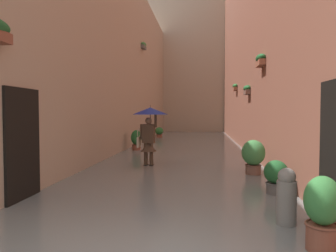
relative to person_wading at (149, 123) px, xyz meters
name	(u,v)px	position (x,y,z in m)	size (l,w,h in m)	color
ground_plane	(186,149)	(-0.87, -5.26, -1.42)	(61.54, 61.54, 0.00)	gray
flood_water	(186,148)	(-0.87, -5.26, -1.38)	(6.08, 30.62, 0.09)	slate
building_facade_left	(264,1)	(-4.41, -5.26, 5.40)	(2.04, 28.62, 13.66)	#935642
building_facade_right	(113,59)	(2.67, -5.26, 2.90)	(2.04, 28.62, 8.65)	tan
building_facade_far	(194,66)	(-0.87, -18.47, 4.47)	(8.88, 1.80, 11.79)	tan
person_wading	(149,123)	(0.00, 0.00, 0.00)	(1.12, 1.12, 1.97)	black
potted_plant_near_right	(136,140)	(1.27, -3.98, -0.90)	(0.49, 0.49, 0.97)	brown
potted_plant_far_left	(253,156)	(-3.00, 1.10, -0.85)	(0.62, 0.62, 1.01)	brown
potted_plant_near_left	(276,177)	(-3.13, 3.14, -1.00)	(0.48, 0.48, 0.77)	#66605B
potted_plant_mid_right	(159,132)	(1.24, -11.13, -0.99)	(0.55, 0.55, 0.77)	brown
potted_plant_mid_left	(323,214)	(-3.06, 5.80, -0.90)	(0.43, 0.43, 0.98)	brown
mooring_bollard	(286,199)	(-2.88, 4.93, -0.96)	(0.28, 0.28, 0.92)	gray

